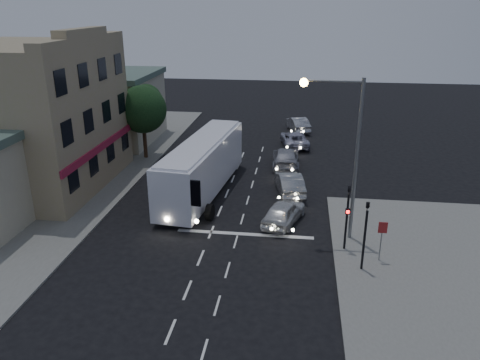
# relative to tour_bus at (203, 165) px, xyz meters

# --- Properties ---
(ground) EXTENTS (120.00, 120.00, 0.00)m
(ground) POSITION_rel_tour_bus_xyz_m (1.69, -8.00, -2.08)
(ground) COLOR black
(sidewalk_near) EXTENTS (12.00, 24.00, 0.12)m
(sidewalk_near) POSITION_rel_tour_bus_xyz_m (14.69, -12.00, -2.02)
(sidewalk_near) COLOR slate
(sidewalk_near) RESTS_ON ground
(sidewalk_far) EXTENTS (12.00, 50.00, 0.12)m
(sidewalk_far) POSITION_rel_tour_bus_xyz_m (-11.31, 0.00, -2.02)
(sidewalk_far) COLOR slate
(sidewalk_far) RESTS_ON ground
(road_markings) EXTENTS (8.00, 30.55, 0.01)m
(road_markings) POSITION_rel_tour_bus_xyz_m (2.98, -4.69, -2.07)
(road_markings) COLOR silver
(road_markings) RESTS_ON ground
(tour_bus) EXTENTS (3.95, 12.73, 3.84)m
(tour_bus) POSITION_rel_tour_bus_xyz_m (0.00, 0.00, 0.00)
(tour_bus) COLOR white
(tour_bus) RESTS_ON ground
(car_suv) EXTENTS (2.90, 4.50, 1.43)m
(car_suv) POSITION_rel_tour_bus_xyz_m (5.87, -4.20, -1.36)
(car_suv) COLOR silver
(car_suv) RESTS_ON ground
(car_sedan_a) EXTENTS (2.46, 4.81, 1.51)m
(car_sedan_a) POSITION_rel_tour_bus_xyz_m (6.05, 0.64, -1.32)
(car_sedan_a) COLOR #A1A1A1
(car_sedan_a) RESTS_ON ground
(car_sedan_b) EXTENTS (2.32, 5.29, 1.51)m
(car_sedan_b) POSITION_rel_tour_bus_xyz_m (5.57, 6.48, -1.32)
(car_sedan_b) COLOR #A1A1A9
(car_sedan_b) RESTS_ON ground
(car_sedan_c) EXTENTS (3.06, 5.27, 1.38)m
(car_sedan_c) POSITION_rel_tour_bus_xyz_m (6.17, 12.38, -1.39)
(car_sedan_c) COLOR #AFADC1
(car_sedan_c) RESTS_ON ground
(car_extra) EXTENTS (2.81, 4.87, 1.52)m
(car_extra) POSITION_rel_tour_bus_xyz_m (6.39, 17.91, -1.32)
(car_extra) COLOR #AFAFB2
(car_extra) RESTS_ON ground
(traffic_signal_main) EXTENTS (0.25, 0.35, 4.10)m
(traffic_signal_main) POSITION_rel_tour_bus_xyz_m (9.29, -7.22, 0.35)
(traffic_signal_main) COLOR black
(traffic_signal_main) RESTS_ON sidewalk_near
(traffic_signal_side) EXTENTS (0.18, 0.15, 4.10)m
(traffic_signal_side) POSITION_rel_tour_bus_xyz_m (9.99, -9.20, 0.35)
(traffic_signal_side) COLOR black
(traffic_signal_side) RESTS_ON sidewalk_near
(regulatory_sign) EXTENTS (0.45, 0.12, 2.20)m
(regulatory_sign) POSITION_rel_tour_bus_xyz_m (10.99, -8.24, -0.48)
(regulatory_sign) COLOR slate
(regulatory_sign) RESTS_ON sidewalk_near
(streetlight) EXTENTS (3.32, 0.44, 9.00)m
(streetlight) POSITION_rel_tour_bus_xyz_m (9.03, -5.80, 3.66)
(streetlight) COLOR slate
(streetlight) RESTS_ON sidewalk_near
(main_building) EXTENTS (10.12, 12.00, 11.00)m
(main_building) POSITION_rel_tour_bus_xyz_m (-12.27, 0.00, 3.08)
(main_building) COLOR gray
(main_building) RESTS_ON sidewalk_far
(low_building_north) EXTENTS (9.40, 9.40, 6.50)m
(low_building_north) POSITION_rel_tour_bus_xyz_m (-11.81, 12.00, 1.32)
(low_building_north) COLOR #B2A894
(low_building_north) RESTS_ON sidewalk_far
(street_tree) EXTENTS (4.00, 4.00, 6.20)m
(street_tree) POSITION_rel_tour_bus_xyz_m (-6.52, 7.02, 2.42)
(street_tree) COLOR black
(street_tree) RESTS_ON sidewalk_far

